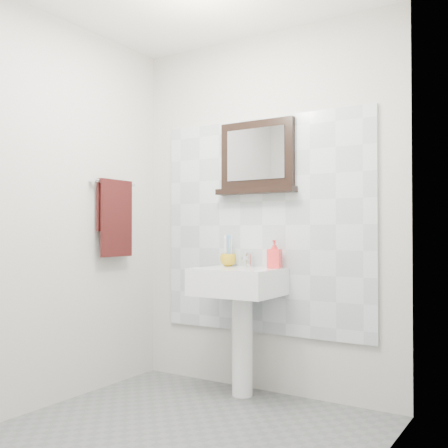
# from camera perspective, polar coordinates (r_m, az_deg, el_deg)

# --- Properties ---
(floor) EXTENTS (2.00, 2.20, 0.01)m
(floor) POSITION_cam_1_polar(r_m,az_deg,el_deg) (2.96, -6.48, -22.72)
(floor) COLOR #5A5D60
(floor) RESTS_ON ground
(back_wall) EXTENTS (2.00, 0.01, 2.50)m
(back_wall) POSITION_cam_1_polar(r_m,az_deg,el_deg) (3.67, 4.35, 1.43)
(back_wall) COLOR beige
(back_wall) RESTS_ON ground
(left_wall) EXTENTS (0.01, 2.20, 2.50)m
(left_wall) POSITION_cam_1_polar(r_m,az_deg,el_deg) (3.46, -19.47, 1.63)
(left_wall) COLOR beige
(left_wall) RESTS_ON ground
(right_wall) EXTENTS (0.01, 2.20, 2.50)m
(right_wall) POSITION_cam_1_polar(r_m,az_deg,el_deg) (2.27, 13.77, 2.96)
(right_wall) COLOR beige
(right_wall) RESTS_ON ground
(splashback) EXTENTS (1.60, 0.02, 1.50)m
(splashback) POSITION_cam_1_polar(r_m,az_deg,el_deg) (3.66, 4.26, -0.13)
(splashback) COLOR silver
(splashback) RESTS_ON back_wall
(pedestal_sink) EXTENTS (0.55, 0.44, 0.96)m
(pedestal_sink) POSITION_cam_1_polar(r_m,az_deg,el_deg) (3.53, 1.61, -7.80)
(pedestal_sink) COLOR white
(pedestal_sink) RESTS_ON ground
(toothbrush_cup) EXTENTS (0.15, 0.15, 0.09)m
(toothbrush_cup) POSITION_cam_1_polar(r_m,az_deg,el_deg) (3.70, 0.45, -3.94)
(toothbrush_cup) COLOR #BE9616
(toothbrush_cup) RESTS_ON pedestal_sink
(toothbrushes) EXTENTS (0.05, 0.04, 0.21)m
(toothbrushes) POSITION_cam_1_polar(r_m,az_deg,el_deg) (3.70, 0.51, -2.72)
(toothbrushes) COLOR white
(toothbrushes) RESTS_ON toothbrush_cup
(soap_dispenser) EXTENTS (0.10, 0.10, 0.19)m
(soap_dispenser) POSITION_cam_1_polar(r_m,az_deg,el_deg) (3.52, 5.52, -3.27)
(soap_dispenser) COLOR #FF1E43
(soap_dispenser) RESTS_ON pedestal_sink
(framed_mirror) EXTENTS (0.60, 0.11, 0.51)m
(framed_mirror) POSITION_cam_1_polar(r_m,az_deg,el_deg) (3.69, 3.62, 7.04)
(framed_mirror) COLOR black
(framed_mirror) RESTS_ON back_wall
(towel_bar) EXTENTS (0.07, 0.40, 0.03)m
(towel_bar) POSITION_cam_1_polar(r_m,az_deg,el_deg) (3.85, -11.83, 4.42)
(towel_bar) COLOR silver
(towel_bar) RESTS_ON left_wall
(hand_towel) EXTENTS (0.06, 0.30, 0.55)m
(hand_towel) POSITION_cam_1_polar(r_m,az_deg,el_deg) (3.83, -11.77, 1.29)
(hand_towel) COLOR black
(hand_towel) RESTS_ON towel_bar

